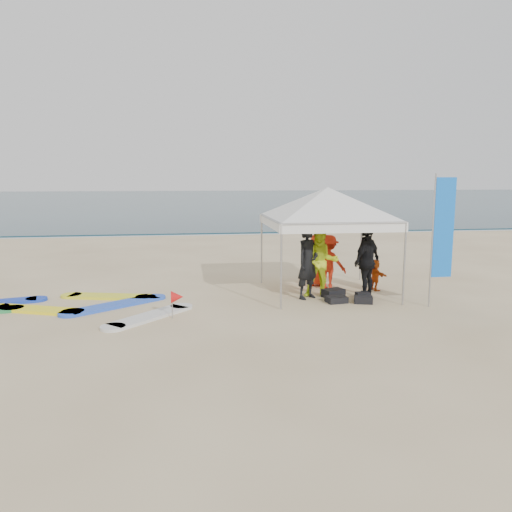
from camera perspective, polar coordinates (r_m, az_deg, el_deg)
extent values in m
plane|color=beige|center=(10.40, -2.73, -8.91)|extent=(120.00, 120.00, 0.00)
cube|color=#0C2633|center=(69.93, -7.37, 6.41)|extent=(160.00, 84.00, 0.08)
cube|color=silver|center=(28.25, -6.19, 2.51)|extent=(160.00, 1.20, 0.01)
imported|color=black|center=(13.21, 5.96, -0.70)|extent=(0.85, 0.79, 1.96)
imported|color=#CEE720|center=(13.39, 7.47, -0.69)|extent=(0.99, 0.80, 1.91)
imported|color=red|center=(14.39, 8.31, -0.72)|extent=(1.16, 1.07, 1.57)
imported|color=black|center=(13.61, 12.54, -0.59)|extent=(1.18, 1.10, 1.95)
imported|color=red|center=(14.84, 6.94, -0.44)|extent=(0.78, 0.53, 1.55)
imported|color=#D14E12|center=(14.57, 13.48, -2.11)|extent=(0.41, 0.86, 0.89)
cylinder|color=#A5A5A8|center=(15.08, 0.64, 0.82)|extent=(0.05, 0.05, 2.09)
cylinder|color=#A5A5A8|center=(15.85, 11.91, 1.03)|extent=(0.05, 0.05, 2.09)
cylinder|color=#A5A5A8|center=(12.03, 2.90, -1.30)|extent=(0.05, 0.05, 2.09)
cylinder|color=#A5A5A8|center=(12.99, 16.60, -0.90)|extent=(0.05, 0.05, 2.09)
cube|color=white|center=(12.29, 10.13, 3.14)|extent=(3.23, 0.02, 0.24)
cube|color=white|center=(15.29, 6.48, 4.37)|extent=(3.23, 0.02, 0.24)
cube|color=white|center=(13.43, 1.66, 3.77)|extent=(0.02, 3.23, 0.24)
cube|color=white|center=(14.30, 14.16, 3.82)|extent=(0.02, 3.23, 0.24)
pyramid|color=white|center=(13.73, 8.20, 7.80)|extent=(4.43, 4.43, 0.84)
cylinder|color=#A5A5A8|center=(12.91, 19.50, 1.59)|extent=(0.04, 0.04, 3.29)
cube|color=blue|center=(13.01, 20.66, 3.03)|extent=(0.52, 0.03, 2.44)
cylinder|color=#A5A5A8|center=(11.58, -9.56, -5.61)|extent=(0.02, 0.02, 0.60)
cone|color=red|center=(11.52, -8.99, -4.64)|extent=(0.28, 0.28, 0.28)
cube|color=black|center=(13.60, 8.83, -4.21)|extent=(0.65, 0.54, 0.22)
cube|color=black|center=(13.10, 12.17, -4.91)|extent=(0.53, 0.42, 0.18)
cube|color=black|center=(13.05, 9.16, -4.92)|extent=(0.55, 0.47, 0.16)
cube|color=black|center=(13.45, 12.11, -4.50)|extent=(0.37, 0.27, 0.20)
cube|color=yellow|center=(13.95, -16.55, -4.46)|extent=(2.14, 1.02, 0.07)
cube|color=silver|center=(11.77, -12.06, -6.77)|extent=(1.82, 1.88, 0.07)
cube|color=yellow|center=(13.22, -23.99, -5.62)|extent=(2.12, 1.24, 0.07)
cube|color=blue|center=(12.99, -15.79, -5.42)|extent=(2.20, 1.81, 0.07)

